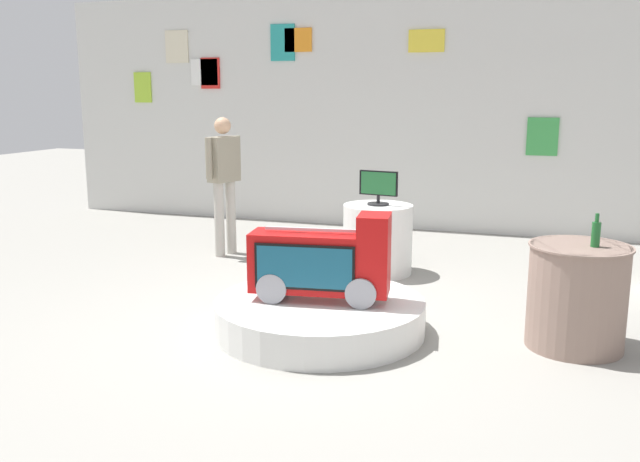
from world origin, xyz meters
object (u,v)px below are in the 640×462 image
(main_display_pedestal, at_px, (320,315))
(bottle_on_side_table, at_px, (596,233))
(shopper_browsing_near_truck, at_px, (224,175))
(tv_on_left_rear, at_px, (378,187))
(side_table_round, at_px, (577,296))
(novelty_firetruck_tv, at_px, (322,265))
(display_pedestal_left_rear, at_px, (378,239))

(main_display_pedestal, distance_m, bottle_on_side_table, 2.26)
(bottle_on_side_table, distance_m, shopper_browsing_near_truck, 4.53)
(tv_on_left_rear, relative_size, side_table_round, 0.53)
(main_display_pedestal, distance_m, side_table_round, 2.05)
(main_display_pedestal, height_order, tv_on_left_rear, tv_on_left_rear)
(novelty_firetruck_tv, distance_m, side_table_round, 2.01)
(display_pedestal_left_rear, distance_m, bottle_on_side_table, 2.78)
(tv_on_left_rear, xyz_separation_m, bottle_on_side_table, (2.10, -1.73, -0.04))
(display_pedestal_left_rear, height_order, bottle_on_side_table, bottle_on_side_table)
(novelty_firetruck_tv, relative_size, bottle_on_side_table, 4.59)
(display_pedestal_left_rear, bearing_deg, tv_on_left_rear, -80.94)
(display_pedestal_left_rear, height_order, side_table_round, side_table_round)
(side_table_round, bearing_deg, tv_on_left_rear, 139.60)
(main_display_pedestal, distance_m, tv_on_left_rear, 2.16)
(shopper_browsing_near_truck, bearing_deg, tv_on_left_rear, -7.20)
(side_table_round, bearing_deg, bottle_on_side_table, -17.30)
(tv_on_left_rear, bearing_deg, side_table_round, -40.40)
(novelty_firetruck_tv, height_order, side_table_round, novelty_firetruck_tv)
(main_display_pedestal, xyz_separation_m, side_table_round, (2.01, 0.29, 0.28))
(side_table_round, height_order, bottle_on_side_table, bottle_on_side_table)
(tv_on_left_rear, bearing_deg, novelty_firetruck_tv, -89.57)
(novelty_firetruck_tv, relative_size, shopper_browsing_near_truck, 0.70)
(display_pedestal_left_rear, height_order, shopper_browsing_near_truck, shopper_browsing_near_truck)
(tv_on_left_rear, distance_m, bottle_on_side_table, 2.72)
(novelty_firetruck_tv, height_order, shopper_browsing_near_truck, shopper_browsing_near_truck)
(bottle_on_side_table, bearing_deg, shopper_browsing_near_truck, 154.06)
(novelty_firetruck_tv, distance_m, display_pedestal_left_rear, 2.01)
(bottle_on_side_table, xyz_separation_m, shopper_browsing_near_truck, (-4.07, 1.98, 0.06))
(display_pedestal_left_rear, bearing_deg, bottle_on_side_table, -39.61)
(side_table_round, bearing_deg, display_pedestal_left_rear, 139.55)
(main_display_pedestal, bearing_deg, shopper_browsing_near_truck, 131.24)
(bottle_on_side_table, bearing_deg, tv_on_left_rear, 140.44)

